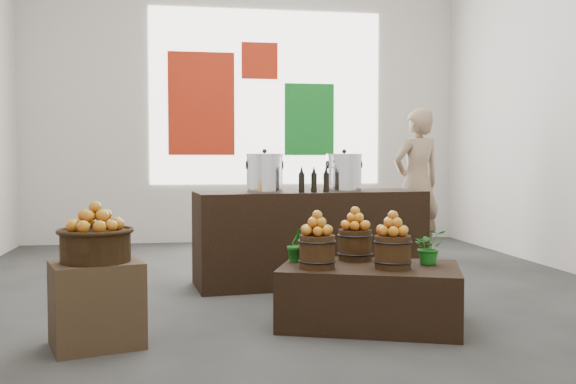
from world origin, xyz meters
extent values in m
plane|color=#3C3C39|center=(0.00, 0.00, 0.00)|extent=(7.00, 7.00, 0.00)
cube|color=beige|center=(0.00, 3.50, 2.00)|extent=(6.00, 0.04, 4.00)
cube|color=white|center=(0.30, 3.48, 2.00)|extent=(3.20, 0.02, 2.40)
cube|color=#B2230D|center=(-0.60, 3.47, 1.90)|extent=(0.90, 0.04, 1.40)
cube|color=#11701F|center=(0.90, 3.47, 1.70)|extent=(0.70, 0.04, 1.00)
cube|color=#B2230D|center=(0.20, 3.47, 2.50)|extent=(0.50, 0.04, 0.50)
cube|color=brown|center=(-1.38, -1.37, 0.26)|extent=(0.63, 0.56, 0.52)
cylinder|color=black|center=(-1.38, -1.37, 0.62)|extent=(0.42, 0.42, 0.19)
cube|color=black|center=(0.41, -1.16, 0.21)|extent=(1.38, 1.11, 0.42)
cylinder|color=#3A230F|center=(0.03, -1.20, 0.53)|extent=(0.24, 0.24, 0.22)
cylinder|color=#3A230F|center=(0.53, -1.30, 0.53)|extent=(0.24, 0.24, 0.22)
cylinder|color=#3A230F|center=(0.37, -0.91, 0.53)|extent=(0.24, 0.24, 0.22)
imported|color=#146217|center=(0.83, -1.18, 0.54)|extent=(0.24, 0.21, 0.25)
imported|color=#146217|center=(-0.06, -0.92, 0.54)|extent=(0.17, 0.15, 0.26)
cube|color=black|center=(0.29, 0.37, 0.43)|extent=(2.15, 0.88, 0.85)
cylinder|color=silver|center=(-0.13, 0.32, 1.02)|extent=(0.32, 0.32, 0.32)
cylinder|color=silver|center=(0.63, 0.40, 1.02)|extent=(0.32, 0.32, 0.32)
imported|color=#8B7055|center=(1.84, 1.75, 0.87)|extent=(0.72, 0.58, 1.74)
camera|label=1|loc=(-0.85, -5.39, 1.15)|focal=40.00mm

